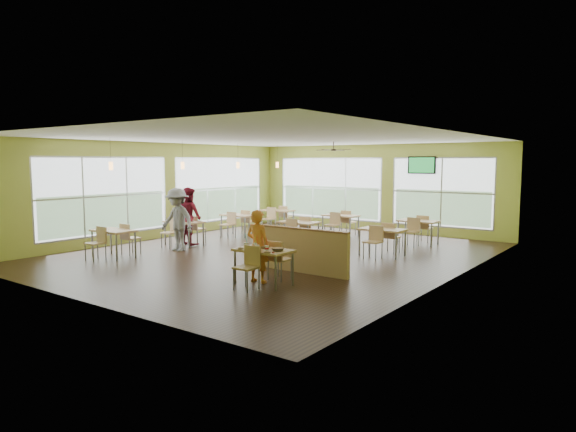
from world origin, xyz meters
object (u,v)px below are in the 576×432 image
object	(u,v)px
man_plaid	(258,246)
food_basket	(278,249)
main_table	(264,255)
half_wall_divider	(303,250)

from	to	relation	value
man_plaid	food_basket	size ratio (longest dim) A/B	6.02
man_plaid	food_basket	bearing A→B (deg)	170.95
main_table	man_plaid	distance (m)	0.29
man_plaid	food_basket	distance (m)	0.59
main_table	half_wall_divider	xyz separation A→B (m)	(0.00, 1.45, -0.11)
food_basket	man_plaid	bearing A→B (deg)	173.15
food_basket	main_table	bearing A→B (deg)	-176.83
main_table	food_basket	world-z (taller)	main_table
main_table	half_wall_divider	bearing A→B (deg)	90.00
half_wall_divider	food_basket	world-z (taller)	half_wall_divider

